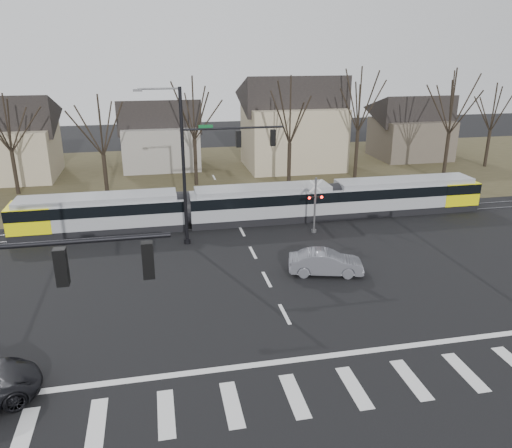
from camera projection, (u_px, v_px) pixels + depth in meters
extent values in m
plane|color=black|center=(296.00, 336.00, 22.79)|extent=(140.00, 140.00, 0.00)
cube|color=#38331E|center=(212.00, 173.00, 52.31)|extent=(140.00, 28.00, 0.01)
cube|color=silver|center=(24.00, 433.00, 17.03)|extent=(0.60, 2.60, 0.01)
cube|color=silver|center=(97.00, 423.00, 17.49)|extent=(0.60, 2.60, 0.01)
cube|color=silver|center=(166.00, 413.00, 17.95)|extent=(0.60, 2.60, 0.01)
cube|color=silver|center=(232.00, 404.00, 18.41)|extent=(0.60, 2.60, 0.01)
cube|color=silver|center=(294.00, 396.00, 18.86)|extent=(0.60, 2.60, 0.01)
cube|color=silver|center=(354.00, 387.00, 19.32)|extent=(0.60, 2.60, 0.01)
cube|color=silver|center=(411.00, 379.00, 19.78)|extent=(0.60, 2.60, 0.01)
cube|color=silver|center=(465.00, 372.00, 20.24)|extent=(0.60, 2.60, 0.01)
cube|color=silver|center=(308.00, 358.00, 21.12)|extent=(28.00, 0.35, 0.01)
cube|color=silver|center=(285.00, 314.00, 24.63)|extent=(0.18, 2.00, 0.01)
cube|color=silver|center=(267.00, 279.00, 28.32)|extent=(0.18, 2.00, 0.01)
cube|color=silver|center=(253.00, 253.00, 32.01)|extent=(0.18, 2.00, 0.01)
cube|color=silver|center=(242.00, 231.00, 35.70)|extent=(0.18, 2.00, 0.01)
cube|color=silver|center=(233.00, 214.00, 39.39)|extent=(0.18, 2.00, 0.01)
cube|color=silver|center=(226.00, 200.00, 43.09)|extent=(0.18, 2.00, 0.01)
cube|color=silver|center=(219.00, 188.00, 46.78)|extent=(0.18, 2.00, 0.01)
cube|color=silver|center=(214.00, 177.00, 50.47)|extent=(0.18, 2.00, 0.01)
cube|color=#59595E|center=(239.00, 226.00, 36.71)|extent=(90.00, 0.12, 0.06)
cube|color=#59595E|center=(236.00, 220.00, 38.00)|extent=(90.00, 0.12, 0.06)
cube|color=gray|center=(99.00, 214.00, 35.22)|extent=(11.89, 2.56, 2.67)
cube|color=black|center=(98.00, 207.00, 35.03)|extent=(11.91, 2.60, 0.78)
cube|color=#F8F007|center=(31.00, 217.00, 34.33)|extent=(2.93, 2.62, 1.78)
cube|color=gray|center=(263.00, 204.00, 37.48)|extent=(10.97, 2.56, 2.67)
cube|color=black|center=(263.00, 197.00, 37.30)|extent=(10.99, 2.60, 0.78)
cube|color=gray|center=(403.00, 195.00, 39.66)|extent=(11.89, 2.56, 2.67)
cube|color=black|center=(404.00, 189.00, 39.48)|extent=(11.91, 2.60, 0.78)
cube|color=#F8F007|center=(454.00, 191.00, 40.49)|extent=(2.93, 2.62, 1.78)
imported|color=slate|center=(326.00, 263.00, 28.81)|extent=(3.54, 4.98, 1.41)
cylinder|color=black|center=(45.00, 244.00, 13.04)|extent=(6.50, 0.14, 0.14)
cube|color=black|center=(61.00, 267.00, 13.33)|extent=(0.32, 0.32, 1.05)
sphere|color=#FF0C07|center=(60.00, 256.00, 13.22)|extent=(0.22, 0.22, 0.22)
cube|color=black|center=(148.00, 260.00, 13.77)|extent=(0.32, 0.32, 1.05)
sphere|color=#FF0C07|center=(147.00, 249.00, 13.66)|extent=(0.22, 0.22, 0.22)
cylinder|color=black|center=(184.00, 169.00, 31.85)|extent=(0.22, 0.22, 10.20)
cylinder|color=black|center=(187.00, 241.00, 33.51)|extent=(0.44, 0.44, 0.30)
cylinder|color=black|center=(233.00, 128.00, 31.63)|extent=(6.50, 0.14, 0.14)
cube|color=#0C5926|center=(206.00, 127.00, 31.25)|extent=(0.90, 0.03, 0.22)
cube|color=black|center=(238.00, 139.00, 31.93)|extent=(0.32, 0.32, 1.05)
sphere|color=#FF0C07|center=(238.00, 134.00, 31.82)|extent=(0.22, 0.22, 0.22)
cube|color=black|center=(273.00, 138.00, 32.37)|extent=(0.32, 0.32, 1.05)
sphere|color=#FF0C07|center=(273.00, 133.00, 32.25)|extent=(0.22, 0.22, 0.22)
cube|color=#59595B|center=(138.00, 90.00, 29.73)|extent=(0.55, 0.22, 0.14)
cylinder|color=#59595B|center=(315.00, 205.00, 34.88)|extent=(0.14, 0.14, 4.00)
cylinder|color=#59595B|center=(314.00, 231.00, 35.52)|extent=(0.36, 0.36, 0.20)
cube|color=silver|center=(316.00, 186.00, 34.41)|extent=(0.95, 0.04, 0.95)
cube|color=silver|center=(316.00, 186.00, 34.41)|extent=(0.95, 0.04, 0.95)
cube|color=black|center=(315.00, 197.00, 34.68)|extent=(1.00, 0.10, 0.12)
sphere|color=#FF0C07|center=(309.00, 198.00, 34.52)|extent=(0.18, 0.18, 0.18)
sphere|color=#FF0C07|center=(322.00, 197.00, 34.69)|extent=(0.18, 0.18, 0.18)
cube|color=tan|center=(8.00, 153.00, 49.51)|extent=(9.00, 8.00, 5.00)
cube|color=gray|center=(161.00, 146.00, 54.30)|extent=(8.00, 7.00, 4.50)
cube|color=tan|center=(293.00, 137.00, 53.87)|extent=(10.00, 8.00, 6.50)
cube|color=brown|center=(410.00, 139.00, 58.91)|extent=(8.00, 7.00, 4.50)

